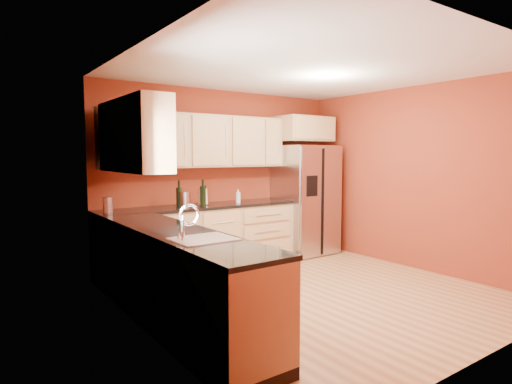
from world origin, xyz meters
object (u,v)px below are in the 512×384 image
soap_dispenser (238,196)px  canister_left (108,205)px  wine_bottle_a (179,194)px  knife_block (203,197)px  refrigerator (305,200)px

soap_dispenser → canister_left: bearing=179.2°
wine_bottle_a → knife_block: bearing=3.1°
refrigerator → knife_block: (-1.85, 0.10, 0.14)m
knife_block → wine_bottle_a: bearing=-163.1°
canister_left → knife_block: 1.35m
canister_left → knife_block: knife_block is taller
knife_block → soap_dispenser: knife_block is taller
canister_left → wine_bottle_a: (0.98, 0.05, 0.08)m
wine_bottle_a → soap_dispenser: 0.91m
refrigerator → canister_left: (-3.20, 0.03, 0.13)m
knife_block → soap_dispenser: size_ratio=1.12×
knife_block → soap_dispenser: 0.54m
wine_bottle_a → knife_block: wine_bottle_a is taller
soap_dispenser → wine_bottle_a: bearing=175.0°
refrigerator → wine_bottle_a: bearing=177.9°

